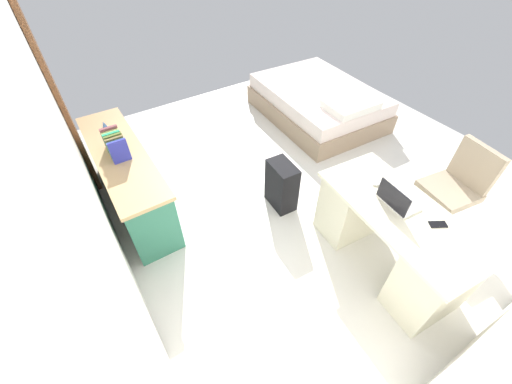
{
  "coord_description": "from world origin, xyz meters",
  "views": [
    {
      "loc": [
        -2.1,
        1.93,
        2.69
      ],
      "look_at": [
        -0.31,
        0.78,
        0.6
      ],
      "focal_mm": 22.5,
      "sensor_mm": 36.0,
      "label": 1
    }
  ],
  "objects_px": {
    "desk": "(390,237)",
    "computer_mouse": "(377,183)",
    "suitcase_black": "(282,185)",
    "figurine_small": "(105,126)",
    "office_chair": "(451,192)",
    "laptop": "(397,200)",
    "bed": "(318,103)",
    "cell_phone_near_laptop": "(438,224)",
    "credenza": "(129,179)"
  },
  "relations": [
    {
      "from": "figurine_small",
      "to": "cell_phone_near_laptop",
      "type": "bearing_deg",
      "value": -146.31
    },
    {
      "from": "cell_phone_near_laptop",
      "to": "suitcase_black",
      "type": "bearing_deg",
      "value": 49.24
    },
    {
      "from": "bed",
      "to": "cell_phone_near_laptop",
      "type": "height_order",
      "value": "cell_phone_near_laptop"
    },
    {
      "from": "office_chair",
      "to": "computer_mouse",
      "type": "height_order",
      "value": "office_chair"
    },
    {
      "from": "laptop",
      "to": "computer_mouse",
      "type": "distance_m",
      "value": 0.27
    },
    {
      "from": "office_chair",
      "to": "bed",
      "type": "distance_m",
      "value": 2.37
    },
    {
      "from": "credenza",
      "to": "computer_mouse",
      "type": "xyz_separation_m",
      "value": [
        -1.73,
        -1.81,
        0.39
      ]
    },
    {
      "from": "desk",
      "to": "office_chair",
      "type": "xyz_separation_m",
      "value": [
        0.04,
        -0.95,
        0.03
      ]
    },
    {
      "from": "suitcase_black",
      "to": "figurine_small",
      "type": "xyz_separation_m",
      "value": [
        1.37,
        1.39,
        0.5
      ]
    },
    {
      "from": "bed",
      "to": "laptop",
      "type": "relative_size",
      "value": 5.99
    },
    {
      "from": "desk",
      "to": "computer_mouse",
      "type": "relative_size",
      "value": 14.92
    },
    {
      "from": "bed",
      "to": "laptop",
      "type": "bearing_deg",
      "value": 152.08
    },
    {
      "from": "laptop",
      "to": "figurine_small",
      "type": "relative_size",
      "value": 2.98
    },
    {
      "from": "bed",
      "to": "cell_phone_near_laptop",
      "type": "distance_m",
      "value": 2.9
    },
    {
      "from": "figurine_small",
      "to": "computer_mouse",
      "type": "bearing_deg",
      "value": -140.46
    },
    {
      "from": "office_chair",
      "to": "laptop",
      "type": "bearing_deg",
      "value": 87.11
    },
    {
      "from": "desk",
      "to": "computer_mouse",
      "type": "distance_m",
      "value": 0.5
    },
    {
      "from": "office_chair",
      "to": "computer_mouse",
      "type": "bearing_deg",
      "value": 70.88
    },
    {
      "from": "credenza",
      "to": "laptop",
      "type": "xyz_separation_m",
      "value": [
        -1.98,
        -1.75,
        0.42
      ]
    },
    {
      "from": "credenza",
      "to": "cell_phone_near_laptop",
      "type": "relative_size",
      "value": 13.24
    },
    {
      "from": "credenza",
      "to": "cell_phone_near_laptop",
      "type": "bearing_deg",
      "value": -141.31
    },
    {
      "from": "office_chair",
      "to": "suitcase_black",
      "type": "height_order",
      "value": "office_chair"
    },
    {
      "from": "computer_mouse",
      "to": "cell_phone_near_laptop",
      "type": "distance_m",
      "value": 0.59
    },
    {
      "from": "office_chair",
      "to": "credenza",
      "type": "distance_m",
      "value": 3.37
    },
    {
      "from": "suitcase_black",
      "to": "laptop",
      "type": "xyz_separation_m",
      "value": [
        -1.08,
        -0.36,
        0.5
      ]
    },
    {
      "from": "credenza",
      "to": "computer_mouse",
      "type": "relative_size",
      "value": 18.0
    },
    {
      "from": "credenza",
      "to": "computer_mouse",
      "type": "height_order",
      "value": "computer_mouse"
    },
    {
      "from": "desk",
      "to": "computer_mouse",
      "type": "height_order",
      "value": "computer_mouse"
    },
    {
      "from": "office_chair",
      "to": "computer_mouse",
      "type": "distance_m",
      "value": 0.98
    },
    {
      "from": "credenza",
      "to": "cell_phone_near_laptop",
      "type": "height_order",
      "value": "cell_phone_near_laptop"
    },
    {
      "from": "computer_mouse",
      "to": "office_chair",
      "type": "bearing_deg",
      "value": -104.12
    },
    {
      "from": "office_chair",
      "to": "cell_phone_near_laptop",
      "type": "height_order",
      "value": "office_chair"
    },
    {
      "from": "cell_phone_near_laptop",
      "to": "credenza",
      "type": "bearing_deg",
      "value": 69.6
    },
    {
      "from": "laptop",
      "to": "bed",
      "type": "bearing_deg",
      "value": -27.92
    },
    {
      "from": "desk",
      "to": "credenza",
      "type": "bearing_deg",
      "value": 40.07
    },
    {
      "from": "desk",
      "to": "credenza",
      "type": "relative_size",
      "value": 0.83
    },
    {
      "from": "cell_phone_near_laptop",
      "to": "figurine_small",
      "type": "xyz_separation_m",
      "value": [
        2.78,
        1.86,
        0.04
      ]
    },
    {
      "from": "office_chair",
      "to": "cell_phone_near_laptop",
      "type": "bearing_deg",
      "value": 109.04
    },
    {
      "from": "credenza",
      "to": "suitcase_black",
      "type": "xyz_separation_m",
      "value": [
        -0.91,
        -1.39,
        -0.08
      ]
    },
    {
      "from": "suitcase_black",
      "to": "computer_mouse",
      "type": "bearing_deg",
      "value": -149.26
    },
    {
      "from": "credenza",
      "to": "figurine_small",
      "type": "xyz_separation_m",
      "value": [
        0.47,
        0.0,
        0.42
      ]
    },
    {
      "from": "suitcase_black",
      "to": "figurine_small",
      "type": "distance_m",
      "value": 2.02
    },
    {
      "from": "credenza",
      "to": "computer_mouse",
      "type": "distance_m",
      "value": 2.53
    },
    {
      "from": "office_chair",
      "to": "figurine_small",
      "type": "relative_size",
      "value": 8.55
    },
    {
      "from": "laptop",
      "to": "figurine_small",
      "type": "height_order",
      "value": "laptop"
    },
    {
      "from": "desk",
      "to": "bed",
      "type": "bearing_deg",
      "value": -27.24
    },
    {
      "from": "desk",
      "to": "cell_phone_near_laptop",
      "type": "distance_m",
      "value": 0.45
    },
    {
      "from": "desk",
      "to": "bed",
      "type": "relative_size",
      "value": 0.76
    },
    {
      "from": "credenza",
      "to": "figurine_small",
      "type": "relative_size",
      "value": 16.36
    },
    {
      "from": "credenza",
      "to": "figurine_small",
      "type": "height_order",
      "value": "figurine_small"
    }
  ]
}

